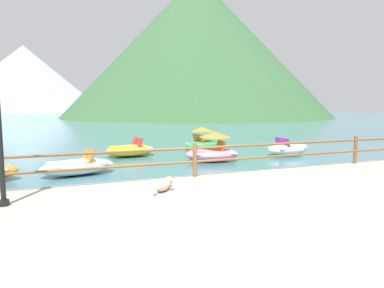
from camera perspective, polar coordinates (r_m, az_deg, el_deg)
The scene contains 11 objects.
ground_plane at distance 47.21m, azimuth -17.39°, elevation 3.35°, with size 200.00×200.00×0.00m, color #3D6B75.
promenade_dock at distance 6.34m, azimuth 13.76°, elevation -13.81°, with size 28.00×8.00×0.40m, color #A39989.
dock_railing at distance 9.36m, azimuth 0.50°, elevation -2.05°, with size 23.92×0.12×0.95m.
dog_resting at distance 8.01m, azimuth -4.68°, elevation -6.92°, with size 0.74×0.87×0.26m.
pedal_boat_0 at distance 18.07m, azimuth 1.95°, elevation 0.29°, with size 2.34×1.59×1.23m.
pedal_boat_1 at distance 16.91m, azimuth 15.89°, elevation -0.82°, with size 2.30×1.46×0.87m.
pedal_boat_3 at distance 14.53m, azimuth 3.49°, elevation -1.20°, with size 2.53×1.76×1.25m.
pedal_boat_4 at distance 12.28m, azimuth -18.82°, elevation -3.64°, with size 2.73×1.68×0.87m.
pedal_boat_5 at distance 16.15m, azimuth -10.45°, elevation -1.04°, with size 2.56×1.78×0.87m.
cliff_headland at distance 72.29m, azimuth -0.81°, elevation 15.30°, with size 54.33×54.33×28.53m.
distant_peak at distance 146.07m, azimuth -26.45°, elevation 9.85°, with size 58.54×58.54×25.07m, color #9EADBC.
Camera 1 is at (-3.48, -7.02, 2.38)m, focal length 31.50 mm.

